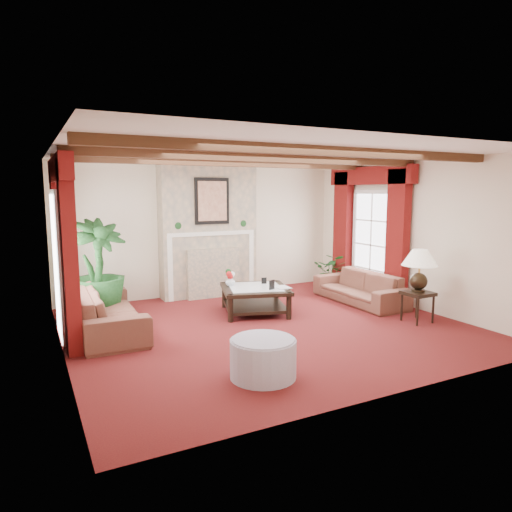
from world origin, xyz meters
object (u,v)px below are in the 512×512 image
potted_palm (98,290)px  coffee_table (255,300)px  sofa_left (108,303)px  sofa_right (360,282)px  side_table (417,307)px  ottoman (263,359)px

potted_palm → coffee_table: (2.51, -0.97, -0.24)m
sofa_left → sofa_right: (4.65, -0.32, -0.05)m
side_table → ottoman: 3.44m
sofa_left → potted_palm: (-0.01, 0.89, 0.03)m
coffee_table → side_table: side_table is taller
side_table → ottoman: size_ratio=0.66×
sofa_right → side_table: sofa_right is taller
sofa_left → side_table: size_ratio=4.49×
coffee_table → side_table: bearing=-21.5°
sofa_right → side_table: (-0.02, -1.47, -0.14)m
sofa_left → sofa_right: 4.66m
coffee_table → side_table: size_ratio=2.22×
potted_palm → side_table: size_ratio=3.71×
sofa_left → sofa_right: bearing=-92.1°
potted_palm → coffee_table: size_ratio=1.67×
sofa_right → side_table: 1.48m
sofa_left → coffee_table: size_ratio=2.02×
ottoman → sofa_right: bearing=34.7°
sofa_left → coffee_table: (2.50, -0.08, -0.21)m
sofa_right → sofa_left: bearing=-93.9°
potted_palm → ottoman: potted_palm is taller
side_table → potted_palm: bearing=150.0°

